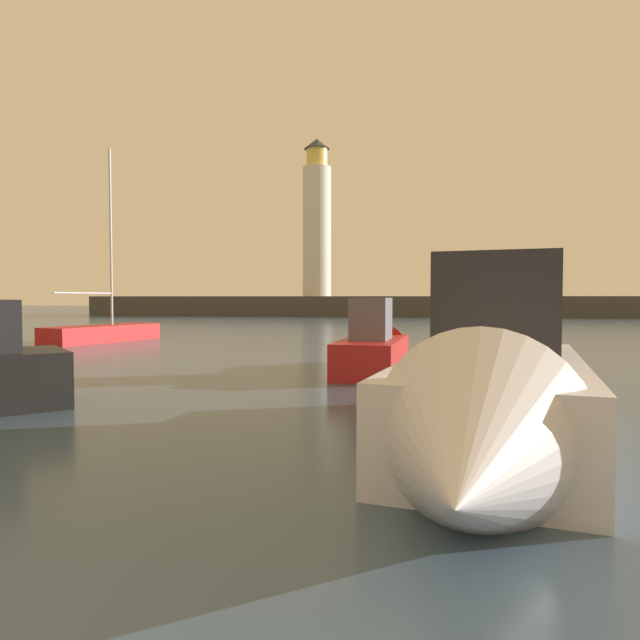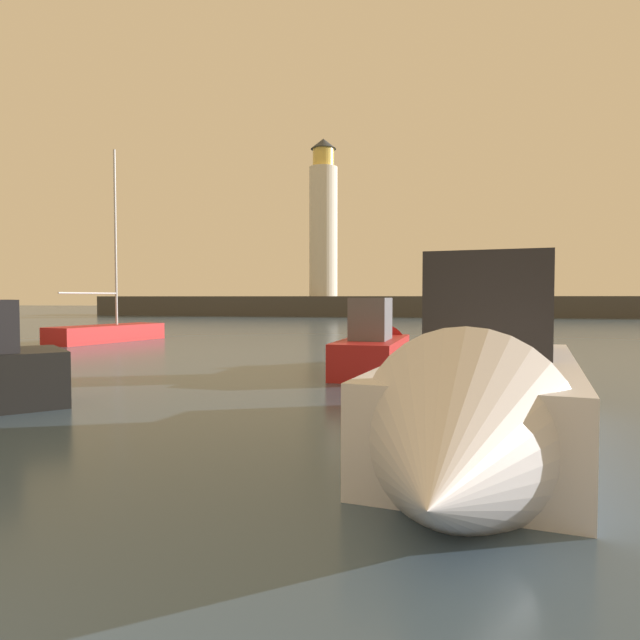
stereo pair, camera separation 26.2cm
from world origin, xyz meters
name	(u,v)px [view 1 (the left image)]	position (x,y,z in m)	size (l,w,h in m)	color
ground_plane	(348,334)	(0.00, 33.04, 0.00)	(220.00, 220.00, 0.00)	#384C60
breakwater	(375,306)	(0.00, 66.09, 1.20)	(70.44, 7.00, 2.40)	#423F3D
lighthouse	(317,222)	(-7.16, 66.09, 11.44)	(3.44, 3.44, 19.10)	silver
motorboat_2	(376,348)	(2.57, 16.00, 0.68)	(2.22, 5.90, 2.48)	#B21E1E
motorboat_3	(490,391)	(4.58, 6.57, 0.95)	(4.07, 8.42, 3.43)	silver
sailboat_moored	(103,332)	(-11.64, 24.81, 0.49)	(3.67, 6.51, 9.81)	#B21E1E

